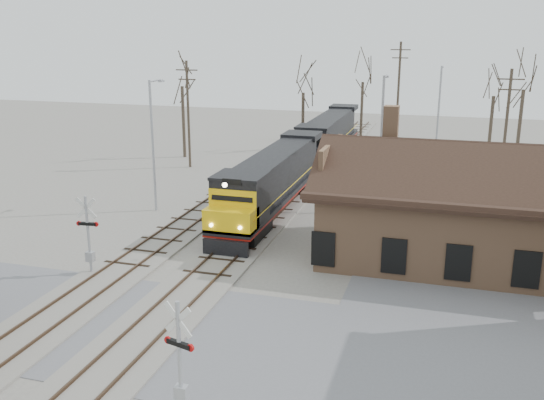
{
  "coord_description": "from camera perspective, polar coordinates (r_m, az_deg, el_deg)",
  "views": [
    {
      "loc": [
        11.16,
        -20.11,
        11.86
      ],
      "look_at": [
        2.52,
        9.0,
        3.33
      ],
      "focal_mm": 40.0,
      "sensor_mm": 36.0,
      "label": 1
    }
  ],
  "objects": [
    {
      "name": "depot",
      "position": [
        33.49,
        17.27,
        -1.44
      ],
      "size": [
        15.2,
        9.31,
        7.9
      ],
      "color": "#9E7252",
      "rests_on": "ground"
    },
    {
      "name": "tree_a",
      "position": [
        58.54,
        -8.51,
        11.63
      ],
      "size": [
        4.52,
        4.52,
        11.08
      ],
      "color": "#382D23",
      "rests_on": "ground"
    },
    {
      "name": "track_siding",
      "position": [
        40.21,
        -7.17,
        -1.5
      ],
      "size": [
        3.4,
        90.0,
        0.24
      ],
      "color": "gray",
      "rests_on": "ground"
    },
    {
      "name": "tree_e",
      "position": [
        58.58,
        22.71,
        10.65
      ],
      "size": [
        4.54,
        4.54,
        11.13
      ],
      "color": "#382D23",
      "rests_on": "ground"
    },
    {
      "name": "streetlight_b",
      "position": [
        41.12,
        10.27,
        5.92
      ],
      "size": [
        0.25,
        2.04,
        9.06
      ],
      "color": "#A5A8AD",
      "rests_on": "ground"
    },
    {
      "name": "tree_d",
      "position": [
        61.68,
        20.22,
        10.05
      ],
      "size": [
        3.91,
        3.91,
        9.58
      ],
      "color": "#382D23",
      "rests_on": "ground"
    },
    {
      "name": "locomotive_lead",
      "position": [
        40.25,
        -0.06,
        1.73
      ],
      "size": [
        2.77,
        18.53,
        4.11
      ],
      "color": "black",
      "rests_on": "ground"
    },
    {
      "name": "track_main",
      "position": [
        38.68,
        -1.04,
        -2.07
      ],
      "size": [
        3.4,
        90.0,
        0.24
      ],
      "color": "gray",
      "rests_on": "ground"
    },
    {
      "name": "utility_pole_b",
      "position": [
        63.98,
        11.79,
        9.77
      ],
      "size": [
        2.0,
        0.24,
        10.79
      ],
      "color": "#382D23",
      "rests_on": "ground"
    },
    {
      "name": "tree_c",
      "position": [
        70.03,
        8.58,
        11.76
      ],
      "size": [
        4.17,
        4.17,
        10.21
      ],
      "color": "#382D23",
      "rests_on": "ground"
    },
    {
      "name": "streetlight_a",
      "position": [
        41.18,
        -11.09,
        5.69
      ],
      "size": [
        0.25,
        2.04,
        8.77
      ],
      "color": "#A5A8AD",
      "rests_on": "ground"
    },
    {
      "name": "road",
      "position": [
        25.87,
        -11.33,
        -11.9
      ],
      "size": [
        60.0,
        9.0,
        0.03
      ],
      "primitive_type": "cube",
      "color": "slate",
      "rests_on": "ground"
    },
    {
      "name": "utility_pole_c",
      "position": [
        51.43,
        21.18,
        6.66
      ],
      "size": [
        2.0,
        0.24,
        9.03
      ],
      "color": "#382D23",
      "rests_on": "ground"
    },
    {
      "name": "streetlight_c",
      "position": [
        57.34,
        15.42,
        8.21
      ],
      "size": [
        0.25,
        2.04,
        8.83
      ],
      "color": "#A5A8AD",
      "rests_on": "ground"
    },
    {
      "name": "locomotive_trailing",
      "position": [
        58.15,
        5.27,
        6.01
      ],
      "size": [
        2.77,
        18.53,
        3.89
      ],
      "color": "black",
      "rests_on": "ground"
    },
    {
      "name": "tree_b",
      "position": [
        62.02,
        2.97,
        10.91
      ],
      "size": [
        3.86,
        3.86,
        9.45
      ],
      "color": "#382D23",
      "rests_on": "ground"
    },
    {
      "name": "utility_pole_a",
      "position": [
        54.22,
        -7.89,
        8.16
      ],
      "size": [
        2.0,
        0.24,
        9.36
      ],
      "color": "#382D23",
      "rests_on": "ground"
    },
    {
      "name": "ground",
      "position": [
        25.88,
        -11.33,
        -11.93
      ],
      "size": [
        140.0,
        140.0,
        0.0
      ],
      "primitive_type": "plane",
      "color": "gray",
      "rests_on": "ground"
    },
    {
      "name": "crossbuck_far",
      "position": [
        31.51,
        -16.88,
        -3.43
      ],
      "size": [
        1.16,
        0.31,
        4.07
      ],
      "rotation": [
        0.0,
        0.0,
        3.25
      ],
      "color": "#A5A8AD",
      "rests_on": "ground"
    },
    {
      "name": "crossbuck_near",
      "position": [
        19.58,
        -8.65,
        -15.1
      ],
      "size": [
        1.13,
        0.39,
        4.04
      ],
      "rotation": [
        0.0,
        0.0,
        -0.27
      ],
      "color": "#A5A8AD",
      "rests_on": "ground"
    }
  ]
}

